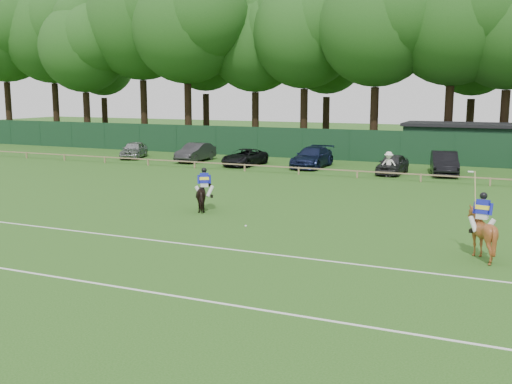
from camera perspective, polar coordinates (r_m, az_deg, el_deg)
The scene contains 18 objects.
ground at distance 22.85m, azimuth -4.21°, elevation -4.54°, with size 160.00×160.00×0.00m, color #1E4C14.
horse_dark at distance 28.09m, azimuth -4.93°, elevation -0.35°, with size 0.78×1.71×1.45m, color black.
horse_chestnut at distance 21.51m, azimuth 20.65°, elevation -3.71°, with size 1.38×1.55×1.71m, color brown.
sedan_silver at distance 50.76m, azimuth -11.56°, elevation 3.96°, with size 1.63×4.05×1.38m, color #949698.
sedan_grey at distance 47.68m, azimuth -5.79°, elevation 3.78°, with size 1.52×4.37×1.44m, color #29292C.
suv_black at distance 44.89m, azimuth -1.09°, elevation 3.32°, with size 2.03×4.41×1.23m, color black.
sedan_navy at distance 43.98m, azimuth 5.38°, elevation 3.32°, with size 2.07×5.10×1.48m, color #121A3B.
hatch_grey at distance 41.36m, azimuth 12.87°, elevation 2.60°, with size 1.57×3.90×1.33m, color #2C2C2E.
estate_black at distance 41.97m, azimuth 17.50°, elevation 2.64°, with size 1.63×4.66×1.54m, color black.
spectator_left at distance 40.01m, azimuth 12.52°, elevation 2.61°, with size 1.06×0.61×1.64m, color white.
rider_dark at distance 27.97m, azimuth -4.95°, elevation 1.01°, with size 0.87×0.63×1.41m.
rider_chestnut at distance 21.34m, azimuth 20.76°, elevation -1.72°, with size 0.93×0.68×2.05m.
polo_ball at distance 24.82m, azimuth -0.98°, elevation -3.25°, with size 0.09×0.09×0.09m, color silver.
pitch_lines at distance 19.94m, azimuth -8.97°, elevation -6.75°, with size 60.00×5.10×0.01m.
pitch_rail at distance 39.29m, azimuth 8.22°, elevation 2.06°, with size 62.10×0.10×0.50m.
perimeter_fence at distance 47.88m, azimuth 11.18°, elevation 4.31°, with size 92.08×0.08×2.50m.
utility_shed at distance 49.88m, azimuth 18.72°, elevation 4.52°, with size 8.40×4.40×3.04m.
tree_row at distance 55.45m, azimuth 15.00°, elevation 3.58°, with size 96.00×12.00×21.00m, color #26561C, non-canonical shape.
Camera 1 is at (10.47, -19.51, 5.63)m, focal length 42.00 mm.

